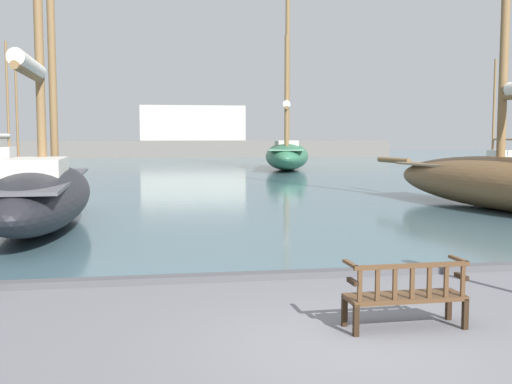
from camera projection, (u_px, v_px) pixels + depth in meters
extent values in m
plane|color=slate|center=(360.00, 348.00, 7.80)|extent=(160.00, 160.00, 0.00)
cube|color=#476670|center=(179.00, 166.00, 50.99)|extent=(100.00, 80.00, 0.08)
cube|color=#4C4C50|center=(290.00, 275.00, 11.57)|extent=(40.00, 0.30, 0.12)
cube|color=black|center=(344.00, 311.00, 8.66)|extent=(0.07, 0.07, 0.42)
cube|color=black|center=(449.00, 305.00, 8.96)|extent=(0.07, 0.07, 0.42)
cube|color=black|center=(356.00, 320.00, 8.22)|extent=(0.07, 0.07, 0.42)
cube|color=black|center=(465.00, 314.00, 8.52)|extent=(0.07, 0.07, 0.42)
cube|color=#4C331E|center=(405.00, 297.00, 8.58)|extent=(1.61, 0.56, 0.06)
cube|color=#4C331E|center=(413.00, 266.00, 8.32)|extent=(1.60, 0.10, 0.06)
cube|color=#4C331E|center=(360.00, 286.00, 8.20)|extent=(0.06, 0.04, 0.41)
cube|color=#4C331E|center=(377.00, 285.00, 8.25)|extent=(0.06, 0.04, 0.41)
cube|color=#4C331E|center=(395.00, 284.00, 8.29)|extent=(0.06, 0.04, 0.41)
cube|color=#4C331E|center=(412.00, 284.00, 8.34)|extent=(0.06, 0.04, 0.41)
cube|color=#4C331E|center=(429.00, 283.00, 8.39)|extent=(0.06, 0.04, 0.41)
cube|color=#4C331E|center=(446.00, 282.00, 8.43)|extent=(0.06, 0.04, 0.41)
cube|color=#4C331E|center=(463.00, 281.00, 8.48)|extent=(0.06, 0.04, 0.41)
cube|color=black|center=(353.00, 282.00, 8.31)|extent=(0.07, 0.30, 0.06)
cube|color=#4C331E|center=(350.00, 264.00, 8.38)|extent=(0.07, 0.47, 0.04)
cube|color=black|center=(461.00, 276.00, 8.61)|extent=(0.07, 0.30, 0.06)
cube|color=#4C331E|center=(458.00, 259.00, 8.68)|extent=(0.07, 0.47, 0.04)
ellipsoid|color=brown|center=(506.00, 183.00, 21.12)|extent=(4.97, 11.33, 1.77)
cube|color=#997A5B|center=(506.00, 169.00, 21.07)|extent=(4.01, 9.89, 0.08)
cylinder|color=brown|center=(394.00, 160.00, 27.21)|extent=(0.67, 2.24, 0.23)
ellipsoid|color=black|center=(42.00, 196.00, 17.39)|extent=(2.65, 10.42, 1.66)
cube|color=#4C4C51|center=(42.00, 179.00, 17.35)|extent=(2.02, 9.16, 0.08)
cube|color=beige|center=(37.00, 169.00, 16.56)|extent=(1.39, 2.59, 0.56)
cylinder|color=brown|center=(29.00, 73.00, 15.44)|extent=(0.28, 3.92, 0.19)
cylinder|color=silver|center=(28.00, 65.00, 15.42)|extent=(0.46, 3.53, 0.39)
cylinder|color=brown|center=(51.00, 33.00, 19.99)|extent=(0.24, 0.24, 8.65)
ellipsoid|color=#2D6647|center=(287.00, 156.00, 44.83)|extent=(5.27, 10.91, 1.90)
cube|color=#5B9375|center=(287.00, 149.00, 44.78)|extent=(4.26, 9.51, 0.08)
cube|color=beige|center=(287.00, 144.00, 43.97)|extent=(2.03, 2.31, 0.53)
cylinder|color=brown|center=(287.00, 72.00, 44.56)|extent=(0.30, 0.30, 10.53)
cylinder|color=brown|center=(287.00, 109.00, 42.86)|extent=(1.12, 3.85, 0.24)
cylinder|color=silver|center=(287.00, 105.00, 42.84)|extent=(1.26, 3.53, 0.47)
cylinder|color=brown|center=(288.00, 93.00, 47.55)|extent=(0.30, 0.30, 7.98)
cylinder|color=brown|center=(287.00, 93.00, 41.57)|extent=(0.30, 0.30, 7.31)
ellipsoid|color=maroon|center=(9.00, 169.00, 35.08)|extent=(1.89, 6.22, 1.17)
cube|color=#C6514C|center=(9.00, 163.00, 35.05)|extent=(1.49, 5.46, 0.08)
cube|color=beige|center=(6.00, 155.00, 34.55)|extent=(0.87, 1.43, 0.85)
cylinder|color=brown|center=(8.00, 102.00, 34.90)|extent=(0.14, 0.14, 6.56)
cylinder|color=brown|center=(2.00, 138.00, 33.83)|extent=(0.33, 2.50, 0.11)
cylinder|color=silver|center=(2.00, 136.00, 33.82)|extent=(0.41, 2.26, 0.22)
cylinder|color=brown|center=(17.00, 114.00, 36.62)|extent=(0.14, 0.14, 5.37)
ellipsoid|color=silver|center=(494.00, 165.00, 41.58)|extent=(3.10, 6.33, 0.95)
cube|color=white|center=(494.00, 161.00, 41.55)|extent=(2.54, 5.52, 0.08)
cube|color=beige|center=(500.00, 155.00, 41.10)|extent=(1.19, 1.63, 0.68)
cylinder|color=brown|center=(494.00, 110.00, 41.39)|extent=(0.15, 0.15, 6.51)
cylinder|color=brown|center=(510.00, 139.00, 40.32)|extent=(0.85, 2.69, 0.12)
cylinder|color=brown|center=(455.00, 159.00, 44.82)|extent=(0.41, 1.10, 0.12)
cube|color=#66605B|center=(170.00, 149.00, 68.09)|extent=(48.11, 2.40, 1.88)
cube|color=#B7B2A3|center=(193.00, 123.00, 68.24)|extent=(11.10, 2.00, 3.68)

